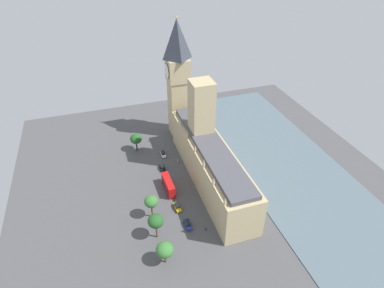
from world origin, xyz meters
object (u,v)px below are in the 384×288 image
Objects in this scene: car_white_midblock at (163,154)px; plane_tree_slot_10 at (156,221)px; car_blue_near_tower at (188,224)px; parliament_building at (209,157)px; street_lamp_slot_11 at (136,143)px; double_decker_bus_trailing at (168,185)px; car_yellow_cab_leading at (177,207)px; pedestrian_corner at (178,161)px; plane_tree_opposite_hall at (151,202)px; pedestrian_by_river_gate at (206,229)px; plane_tree_far_end at (136,139)px; car_black_under_trees at (162,168)px; plane_tree_kerbside at (165,250)px; clock_tower at (178,78)px.

plane_tree_slot_10 reaches higher than car_white_midblock.
car_white_midblock is 39.97m from car_blue_near_tower.
street_lamp_slot_11 is (23.60, -25.23, -5.15)m from parliament_building.
double_decker_bus_trailing is 18.74m from car_blue_near_tower.
parliament_building is 13.31× the size of car_yellow_cab_leading.
pedestrian_corner is 31.06m from plane_tree_opposite_hall.
car_blue_near_tower is 6.16m from pedestrian_by_river_gate.
plane_tree_far_end is (8.38, -47.39, 5.03)m from car_blue_near_tower.
plane_tree_far_end is (-1.76, -39.82, -1.04)m from plane_tree_opposite_hall.
parliament_building is 6.73× the size of plane_tree_opposite_hall.
plane_tree_far_end is 1.20× the size of street_lamp_slot_11.
car_black_under_trees is 0.45× the size of plane_tree_slot_10.
pedestrian_by_river_gate is 0.17× the size of plane_tree_opposite_hall.
car_blue_near_tower is (14.80, 20.77, -8.93)m from parliament_building.
street_lamp_slot_11 is (10.23, -6.06, 3.78)m from car_white_midblock.
plane_tree_kerbside is (15.30, 7.38, 4.80)m from pedestrian_by_river_gate.
plane_tree_opposite_hall is at bearing 132.94° from pedestrian_by_river_gate.
car_white_midblock is 34.91m from plane_tree_opposite_hall.
car_blue_near_tower is (-1.69, 18.58, -1.74)m from double_decker_bus_trailing.
plane_tree_kerbside is (11.68, 50.84, 4.61)m from car_white_midblock.
plane_tree_far_end reaches higher than car_white_midblock.
pedestrian_by_river_gate is (0.93, 36.90, -0.06)m from pedestrian_corner.
parliament_building is 13.65× the size of car_white_midblock.
car_yellow_cab_leading is at bearing -134.18° from plane_tree_slot_10.
clock_tower reaches higher than car_yellow_cab_leading.
parliament_building is 25.03m from car_white_midblock.
parliament_building is 18.12m from double_decker_bus_trailing.
pedestrian_corner is (-5.98, -33.38, -0.13)m from car_blue_near_tower.
pedestrian_by_river_gate is at bearing 19.27° from pedestrian_corner.
car_blue_near_tower is 0.53× the size of plane_tree_opposite_hall.
car_yellow_cab_leading is (2.58, 31.49, -0.00)m from car_white_midblock.
car_white_midblock is 31.59m from car_yellow_cab_leading.
car_yellow_cab_leading is 0.67× the size of street_lamp_slot_11.
pedestrian_corner is at bearing -99.22° from car_blue_near_tower.
parliament_building is at bearing 131.05° from plane_tree_far_end.
plane_tree_kerbside is (23.50, 66.87, -21.70)m from clock_tower.
car_black_under_trees is 0.54× the size of plane_tree_kerbside.
street_lamp_slot_11 is at bearing -109.77° from pedestrian_corner.
parliament_building is 39.21× the size of pedestrian_by_river_gate.
car_black_under_trees is at bearing 60.21° from clock_tower.
car_black_under_trees is at bearing 117.61° from street_lamp_slot_11.
double_decker_bus_trailing is (0.69, 12.51, 1.75)m from car_black_under_trees.
plane_tree_slot_10 is at bearing -115.60° from double_decker_bus_trailing.
clock_tower is at bearing 66.79° from double_decker_bus_trailing.
clock_tower is at bearing -109.33° from car_yellow_cab_leading.
plane_tree_slot_10 reaches higher than plane_tree_kerbside.
pedestrian_corner is 36.92m from pedestrian_by_river_gate.
plane_tree_kerbside reaches higher than street_lamp_slot_11.
car_yellow_cab_leading is at bearing 87.16° from car_white_midblock.
plane_tree_slot_10 is (0.33, -9.65, 1.75)m from plane_tree_kerbside.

